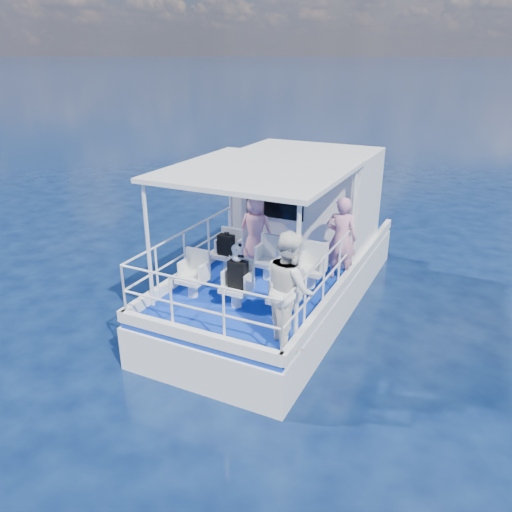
{
  "coord_description": "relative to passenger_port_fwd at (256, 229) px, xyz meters",
  "views": [
    {
      "loc": [
        3.73,
        -7.95,
        5.02
      ],
      "look_at": [
        0.04,
        -0.4,
        1.61
      ],
      "focal_mm": 35.0,
      "sensor_mm": 36.0,
      "label": 1
    }
  ],
  "objects": [
    {
      "name": "ground",
      "position": [
        0.59,
        -0.87,
        -1.63
      ],
      "size": [
        2000.0,
        2000.0,
        0.0
      ],
      "primitive_type": "plane",
      "color": "#071437",
      "rests_on": "ground"
    },
    {
      "name": "hull",
      "position": [
        0.59,
        0.13,
        -1.63
      ],
      "size": [
        3.0,
        7.0,
        1.6
      ],
      "primitive_type": "cube",
      "color": "white",
      "rests_on": "ground"
    },
    {
      "name": "deck",
      "position": [
        0.59,
        0.13,
        -0.78
      ],
      "size": [
        2.9,
        6.9,
        0.1
      ],
      "primitive_type": "cube",
      "color": "#0B299A",
      "rests_on": "hull"
    },
    {
      "name": "cabin",
      "position": [
        0.59,
        1.43,
        0.37
      ],
      "size": [
        2.85,
        2.0,
        2.2
      ],
      "primitive_type": "cube",
      "color": "white",
      "rests_on": "deck"
    },
    {
      "name": "canopy",
      "position": [
        0.59,
        -1.07,
        1.51
      ],
      "size": [
        3.0,
        3.2,
        0.08
      ],
      "primitive_type": "cube",
      "color": "white",
      "rests_on": "cabin"
    },
    {
      "name": "canopy_posts",
      "position": [
        0.59,
        -1.12,
        0.37
      ],
      "size": [
        2.77,
        2.97,
        2.2
      ],
      "color": "white",
      "rests_on": "deck"
    },
    {
      "name": "railings",
      "position": [
        0.59,
        -1.44,
        -0.23
      ],
      "size": [
        2.84,
        3.59,
        1.0
      ],
      "primitive_type": null,
      "color": "white",
      "rests_on": "deck"
    },
    {
      "name": "seat_port_fwd",
      "position": [
        -0.31,
        -0.67,
        -0.54
      ],
      "size": [
        0.48,
        0.46,
        0.38
      ],
      "primitive_type": "cube",
      "color": "silver",
      "rests_on": "deck"
    },
    {
      "name": "seat_center_fwd",
      "position": [
        0.59,
        -0.67,
        -0.54
      ],
      "size": [
        0.48,
        0.46,
        0.38
      ],
      "primitive_type": "cube",
      "color": "silver",
      "rests_on": "deck"
    },
    {
      "name": "seat_stbd_fwd",
      "position": [
        1.49,
        -0.67,
        -0.54
      ],
      "size": [
        0.48,
        0.46,
        0.38
      ],
      "primitive_type": "cube",
      "color": "silver",
      "rests_on": "deck"
    },
    {
      "name": "seat_port_aft",
      "position": [
        -0.31,
        -1.97,
        -0.54
      ],
      "size": [
        0.48,
        0.46,
        0.38
      ],
      "primitive_type": "cube",
      "color": "silver",
      "rests_on": "deck"
    },
    {
      "name": "seat_center_aft",
      "position": [
        0.59,
        -1.97,
        -0.54
      ],
      "size": [
        0.48,
        0.46,
        0.38
      ],
      "primitive_type": "cube",
      "color": "silver",
      "rests_on": "deck"
    },
    {
      "name": "seat_stbd_aft",
      "position": [
        1.49,
        -1.97,
        -0.54
      ],
      "size": [
        0.48,
        0.46,
        0.38
      ],
      "primitive_type": "cube",
      "color": "silver",
      "rests_on": "deck"
    },
    {
      "name": "passenger_port_fwd",
      "position": [
        0.0,
        0.0,
        0.0
      ],
      "size": [
        0.58,
        0.44,
        1.47
      ],
      "primitive_type": "imported",
      "rotation": [
        0.0,
        0.0,
        3.23
      ],
      "color": "pink",
      "rests_on": "deck"
    },
    {
      "name": "passenger_stbd_fwd",
      "position": [
        1.84,
        -0.0,
        0.09
      ],
      "size": [
        0.65,
        0.48,
        1.65
      ],
      "primitive_type": "imported",
      "rotation": [
        0.0,
        0.0,
        3.28
      ],
      "color": "pink",
      "rests_on": "deck"
    },
    {
      "name": "passenger_stbd_aft",
      "position": [
        1.84,
        -2.6,
        0.16
      ],
      "size": [
        1.08,
        1.1,
        1.78
      ],
      "primitive_type": "imported",
      "rotation": [
        0.0,
        0.0,
        2.29
      ],
      "color": "white",
      "rests_on": "deck"
    },
    {
      "name": "backpack_port",
      "position": [
        -0.3,
        -0.74,
        -0.15
      ],
      "size": [
        0.31,
        0.18,
        0.41
      ],
      "primitive_type": "cube",
      "color": "black",
      "rests_on": "seat_port_fwd"
    },
    {
      "name": "backpack_center",
      "position": [
        0.62,
        -1.96,
        -0.11
      ],
      "size": [
        0.32,
        0.18,
        0.48
      ],
      "primitive_type": "cube",
      "color": "black",
      "rests_on": "seat_center_aft"
    },
    {
      "name": "compact_camera",
      "position": [
        -0.29,
        -0.72,
        0.09
      ],
      "size": [
        0.09,
        0.06,
        0.06
      ],
      "primitive_type": "cube",
      "color": "black",
      "rests_on": "backpack_port"
    },
    {
      "name": "panda",
      "position": [
        0.61,
        -1.96,
        0.29
      ],
      "size": [
        0.21,
        0.18,
        0.33
      ],
      "primitive_type": null,
      "color": "silver",
      "rests_on": "backpack_center"
    }
  ]
}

